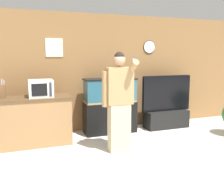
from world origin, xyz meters
The scene contains 7 objects.
wall_back_paneled centered at (0.00, 2.71, 1.30)m, with size 10.00×0.08×2.60m.
counter_island centered at (-1.67, 2.09, 0.46)m, with size 1.60×0.60×0.92m.
microwave centered at (-1.42, 2.06, 1.08)m, with size 0.44×0.40×0.32m.
knife_block centered at (-2.09, 2.15, 1.05)m, with size 0.11×0.10×0.36m.
aquarium_on_stand centered at (0.04, 2.31, 0.60)m, with size 1.13×0.42×1.20m.
tv_on_stand centered at (1.41, 2.23, 0.36)m, with size 1.24×0.40×1.23m.
person_standing centered at (-0.17, 1.24, 0.91)m, with size 0.55×0.42×1.75m.
Camera 1 is at (-1.70, -2.73, 1.70)m, focal length 40.00 mm.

